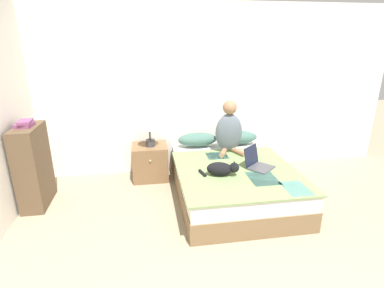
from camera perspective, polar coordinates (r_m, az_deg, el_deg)
name	(u,v)px	position (r m, az deg, el deg)	size (l,w,h in m)	color
wall_back	(205,91)	(4.71, 2.55, 10.13)	(6.05, 0.05, 2.55)	white
bed	(232,181)	(4.08, 7.65, -6.93)	(1.49, 1.96, 0.46)	brown
pillow_near	(198,139)	(4.62, 1.08, 0.86)	(0.60, 0.28, 0.20)	#42665B
pillow_far	(238,137)	(4.77, 8.80, 1.25)	(0.60, 0.28, 0.20)	#42665B
person_sitting	(229,130)	(4.36, 7.05, 2.64)	(0.39, 0.38, 0.75)	slate
cat_tabby	(222,169)	(3.63, 5.71, -4.69)	(0.46, 0.27, 0.18)	black
laptop_open	(258,163)	(3.94, 12.38, -3.62)	(0.43, 0.43, 0.27)	#424247
nightstand	(150,162)	(4.59, -7.96, -3.40)	(0.52, 0.48, 0.53)	brown
table_lamp	(149,125)	(4.37, -8.11, 3.59)	(0.31, 0.31, 0.43)	#38383D
bookshelf	(33,167)	(4.24, -28.00, -3.83)	(0.28, 0.61, 1.04)	brown
book_stack_top	(25,124)	(4.07, -29.28, 3.39)	(0.19, 0.22, 0.08)	#844270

